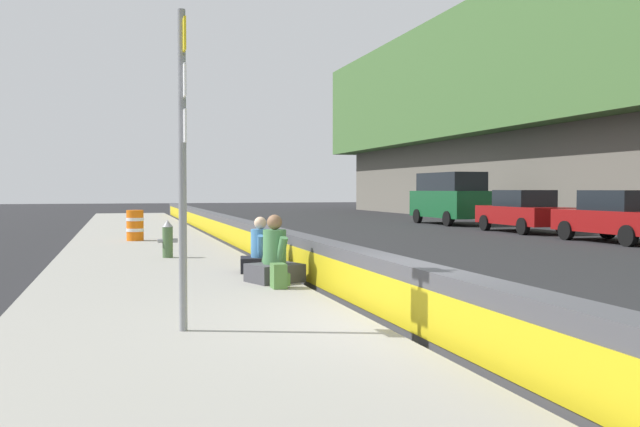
# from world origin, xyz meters

# --- Properties ---
(ground_plane) EXTENTS (160.00, 160.00, 0.00)m
(ground_plane) POSITION_xyz_m (0.00, 0.00, 0.00)
(ground_plane) COLOR #232326
(ground_plane) RESTS_ON ground
(sidewalk_strip) EXTENTS (80.00, 4.40, 0.14)m
(sidewalk_strip) POSITION_xyz_m (0.00, 2.65, 0.07)
(sidewalk_strip) COLOR gray
(sidewalk_strip) RESTS_ON ground_plane
(jersey_barrier) EXTENTS (76.00, 0.45, 0.85)m
(jersey_barrier) POSITION_xyz_m (0.00, 0.00, 0.42)
(jersey_barrier) COLOR #47474C
(jersey_barrier) RESTS_ON ground_plane
(route_sign_post) EXTENTS (0.44, 0.09, 3.60)m
(route_sign_post) POSITION_xyz_m (0.18, 2.71, 2.23)
(route_sign_post) COLOR gray
(route_sign_post) RESTS_ON sidewalk_strip
(fire_hydrant) EXTENTS (0.26, 0.46, 0.88)m
(fire_hydrant) POSITION_xyz_m (8.72, 2.32, 0.59)
(fire_hydrant) COLOR #47663D
(fire_hydrant) RESTS_ON sidewalk_strip
(seated_person_foreground) EXTENTS (0.94, 1.02, 1.16)m
(seated_person_foreground) POSITION_xyz_m (3.88, 0.84, 0.50)
(seated_person_foreground) COLOR #424247
(seated_person_foreground) RESTS_ON sidewalk_strip
(seated_person_middle) EXTENTS (0.77, 0.87, 1.07)m
(seated_person_middle) POSITION_xyz_m (5.36, 0.79, 0.47)
(seated_person_middle) COLOR black
(seated_person_middle) RESTS_ON sidewalk_strip
(backpack) EXTENTS (0.32, 0.28, 0.40)m
(backpack) POSITION_xyz_m (3.13, 0.93, 0.33)
(backpack) COLOR #4C7A3D
(backpack) RESTS_ON sidewalk_strip
(construction_barrel) EXTENTS (0.54, 0.54, 0.95)m
(construction_barrel) POSITION_xyz_m (14.46, 2.93, 0.62)
(construction_barrel) COLOR orange
(construction_barrel) RESTS_ON sidewalk_strip
(parked_car_third) EXTENTS (4.55, 2.05, 1.71)m
(parked_car_third) POSITION_xyz_m (11.04, -12.22, 0.86)
(parked_car_third) COLOR maroon
(parked_car_third) RESTS_ON ground_plane
(parked_car_fourth) EXTENTS (4.53, 2.00, 1.71)m
(parked_car_fourth) POSITION_xyz_m (16.56, -12.23, 0.86)
(parked_car_fourth) COLOR maroon
(parked_car_fourth) RESTS_ON ground_plane
(parked_car_midline) EXTENTS (5.13, 2.17, 2.56)m
(parked_car_midline) POSITION_xyz_m (23.12, -12.34, 1.35)
(parked_car_midline) COLOR #145128
(parked_car_midline) RESTS_ON ground_plane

